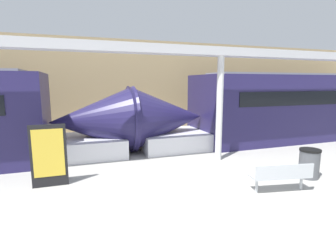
# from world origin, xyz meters

# --- Properties ---
(ground_plane) EXTENTS (60.00, 60.00, 0.00)m
(ground_plane) POSITION_xyz_m (0.00, 0.00, 0.00)
(ground_plane) COLOR #B2AFA8
(station_wall) EXTENTS (56.00, 0.20, 5.00)m
(station_wall) POSITION_xyz_m (0.00, 9.50, 2.50)
(station_wall) COLOR tan
(station_wall) RESTS_ON ground_plane
(train_left) EXTENTS (15.98, 2.93, 3.20)m
(train_left) POSITION_xyz_m (6.88, 5.70, 1.50)
(train_left) COLOR #231E4C
(train_left) RESTS_ON ground_plane
(bench_near) EXTENTS (1.59, 0.71, 0.76)m
(bench_near) POSITION_xyz_m (1.65, 0.42, 0.46)
(bench_near) COLOR #ADB2B7
(bench_near) RESTS_ON ground_plane
(trash_bin) EXTENTS (0.58, 0.58, 0.86)m
(trash_bin) POSITION_xyz_m (3.18, 1.00, 0.43)
(trash_bin) COLOR #4C4F54
(trash_bin) RESTS_ON ground_plane
(poster_board) EXTENTS (0.90, 0.07, 1.69)m
(poster_board) POSITION_xyz_m (-3.91, 2.76, 0.85)
(poster_board) COLOR black
(poster_board) RESTS_ON ground_plane
(support_column_near) EXTENTS (0.23, 0.23, 3.65)m
(support_column_near) POSITION_xyz_m (1.60, 3.49, 1.82)
(support_column_near) COLOR silver
(support_column_near) RESTS_ON ground_plane
(canopy_beam) EXTENTS (28.00, 0.60, 0.28)m
(canopy_beam) POSITION_xyz_m (1.60, 3.49, 3.79)
(canopy_beam) COLOR #B7B7BC
(canopy_beam) RESTS_ON support_column_near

